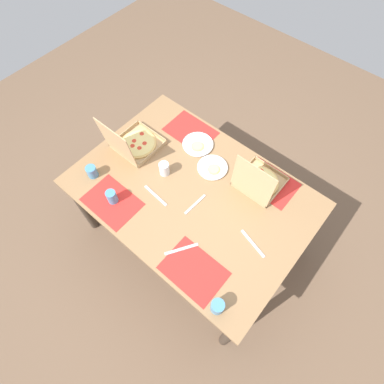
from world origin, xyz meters
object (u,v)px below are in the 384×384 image
at_px(cup_dark, 217,307).
at_px(pizza_box_corner_left, 258,182).
at_px(plate_middle, 198,145).
at_px(pizza_box_center, 134,144).
at_px(plate_near_left, 213,168).
at_px(cup_red, 164,169).
at_px(cup_clear_left, 112,197).
at_px(cup_clear_right, 92,172).

bearing_deg(cup_dark, pizza_box_corner_left, -70.71).
bearing_deg(plate_middle, pizza_box_center, 43.42).
height_order(plate_near_left, cup_red, cup_red).
bearing_deg(pizza_box_center, plate_near_left, -157.46).
bearing_deg(cup_clear_left, cup_red, -105.92).
height_order(pizza_box_center, cup_dark, pizza_box_center).
relative_size(cup_dark, cup_red, 0.93).
xyz_separation_m(plate_middle, cup_red, (0.02, 0.33, 0.04)).
relative_size(pizza_box_center, cup_dark, 3.63).
bearing_deg(pizza_box_corner_left, cup_red, 31.04).
xyz_separation_m(plate_middle, cup_clear_left, (0.13, 0.71, 0.04)).
distance_m(pizza_box_corner_left, cup_dark, 0.84).
height_order(pizza_box_center, plate_near_left, pizza_box_center).
distance_m(cup_dark, cup_red, 0.94).
distance_m(cup_clear_right, cup_dark, 1.19).
bearing_deg(cup_dark, cup_clear_left, -5.45).
height_order(plate_near_left, cup_clear_left, cup_clear_left).
bearing_deg(plate_near_left, pizza_box_center, 22.54).
height_order(plate_middle, cup_clear_right, cup_clear_right).
bearing_deg(plate_near_left, cup_clear_right, 44.13).
distance_m(plate_near_left, cup_dark, 0.92).
xyz_separation_m(cup_clear_right, cup_dark, (-1.18, 0.14, 0.00)).
distance_m(plate_middle, cup_red, 0.33).
distance_m(pizza_box_center, plate_near_left, 0.59).
bearing_deg(cup_clear_left, pizza_box_corner_left, -132.77).
relative_size(pizza_box_corner_left, cup_clear_right, 3.70).
relative_size(plate_middle, cup_clear_left, 2.24).
bearing_deg(cup_red, cup_clear_right, 42.57).
bearing_deg(plate_middle, cup_clear_right, 60.10).
xyz_separation_m(pizza_box_center, pizza_box_corner_left, (-0.86, -0.31, -0.00)).
bearing_deg(cup_clear_left, cup_clear_right, -10.46).
xyz_separation_m(plate_middle, cup_clear_right, (0.38, 0.66, 0.03)).
distance_m(cup_clear_right, cup_red, 0.49).
xyz_separation_m(plate_middle, plate_near_left, (-0.21, 0.09, -0.00)).
bearing_deg(cup_clear_right, plate_middle, -119.90).
relative_size(cup_clear_right, cup_red, 0.87).
relative_size(plate_middle, plate_near_left, 1.06).
relative_size(pizza_box_center, pizza_box_corner_left, 1.05).
height_order(cup_clear_right, cup_clear_left, cup_clear_left).
xyz_separation_m(cup_dark, cup_clear_left, (0.93, -0.09, 0.00)).
bearing_deg(cup_red, plate_near_left, -133.57).
height_order(plate_middle, cup_dark, cup_dark).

